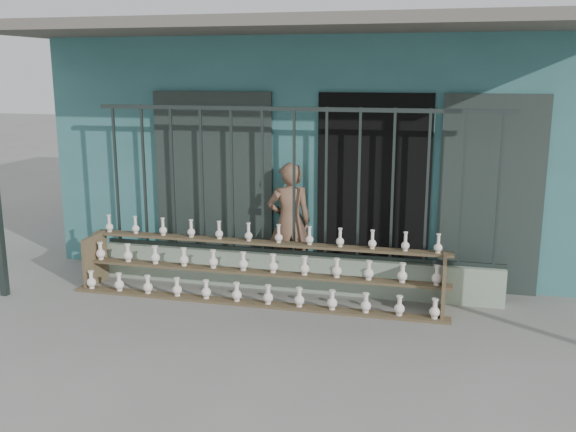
# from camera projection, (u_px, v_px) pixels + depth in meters

# --- Properties ---
(ground) EXTENTS (60.00, 60.00, 0.00)m
(ground) POSITION_uv_depth(u_px,v_px,m) (265.00, 329.00, 6.76)
(ground) COLOR slate
(workshop_building) EXTENTS (7.40, 6.60, 3.21)m
(workshop_building) POSITION_uv_depth(u_px,v_px,m) (336.00, 136.00, 10.40)
(workshop_building) COLOR #316667
(workshop_building) RESTS_ON ground
(parapet_wall) EXTENTS (5.00, 0.20, 0.45)m
(parapet_wall) POSITION_uv_depth(u_px,v_px,m) (294.00, 272.00, 7.94)
(parapet_wall) COLOR #8CA089
(parapet_wall) RESTS_ON ground
(security_fence) EXTENTS (5.00, 0.04, 1.80)m
(security_fence) POSITION_uv_depth(u_px,v_px,m) (294.00, 182.00, 7.69)
(security_fence) COLOR #283330
(security_fence) RESTS_ON parapet_wall
(shelf_rack) EXTENTS (4.50, 0.68, 0.85)m
(shelf_rack) POSITION_uv_depth(u_px,v_px,m) (258.00, 269.00, 7.60)
(shelf_rack) COLOR brown
(shelf_rack) RESTS_ON ground
(elderly_woman) EXTENTS (0.66, 0.55, 1.54)m
(elderly_woman) POSITION_uv_depth(u_px,v_px,m) (289.00, 222.00, 8.16)
(elderly_woman) COLOR brown
(elderly_woman) RESTS_ON ground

